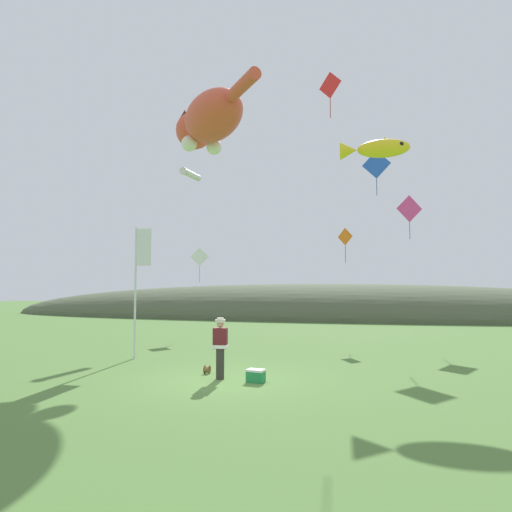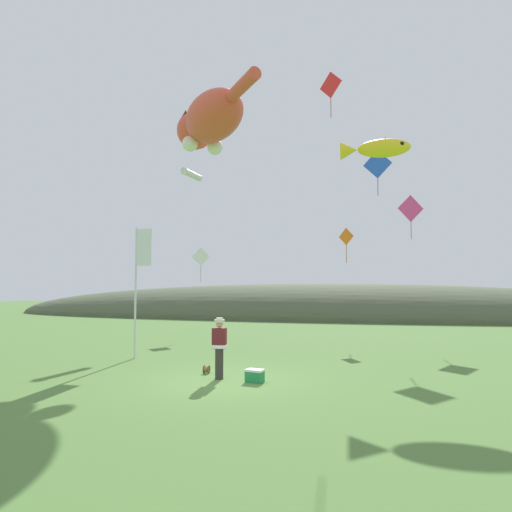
{
  "view_description": "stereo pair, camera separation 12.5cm",
  "coord_description": "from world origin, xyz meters",
  "px_view_note": "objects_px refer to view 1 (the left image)",
  "views": [
    {
      "loc": [
        4.1,
        -12.6,
        2.69
      ],
      "look_at": [
        0.0,
        4.0,
        3.83
      ],
      "focal_mm": 32.0,
      "sensor_mm": 36.0,
      "label": 1
    },
    {
      "loc": [
        4.22,
        -12.57,
        2.69
      ],
      "look_at": [
        0.0,
        4.0,
        3.83
      ],
      "focal_mm": 32.0,
      "sensor_mm": 36.0,
      "label": 2
    }
  ],
  "objects_px": {
    "kite_spool": "(207,369)",
    "kite_giant_cat": "(209,121)",
    "festival_banner_pole": "(139,272)",
    "kite_diamond_orange": "(345,237)",
    "kite_diamond_pink": "(409,209)",
    "kite_diamond_red": "(330,86)",
    "kite_fish_windsock": "(375,149)",
    "picnic_cooler": "(256,376)",
    "kite_diamond_blue": "(376,165)",
    "kite_tube_streamer": "(191,174)",
    "festival_attendant": "(220,346)",
    "kite_diamond_white": "(200,257)"
  },
  "relations": [
    {
      "from": "kite_fish_windsock",
      "to": "kite_diamond_orange",
      "type": "bearing_deg",
      "value": 106.79
    },
    {
      "from": "kite_spool",
      "to": "picnic_cooler",
      "type": "height_order",
      "value": "picnic_cooler"
    },
    {
      "from": "kite_diamond_pink",
      "to": "kite_diamond_orange",
      "type": "relative_size",
      "value": 1.29
    },
    {
      "from": "picnic_cooler",
      "to": "kite_diamond_orange",
      "type": "bearing_deg",
      "value": 80.13
    },
    {
      "from": "kite_diamond_blue",
      "to": "picnic_cooler",
      "type": "bearing_deg",
      "value": -107.49
    },
    {
      "from": "picnic_cooler",
      "to": "kite_diamond_pink",
      "type": "distance_m",
      "value": 15.05
    },
    {
      "from": "kite_diamond_pink",
      "to": "kite_diamond_white",
      "type": "distance_m",
      "value": 11.62
    },
    {
      "from": "kite_spool",
      "to": "kite_diamond_red",
      "type": "height_order",
      "value": "kite_diamond_red"
    },
    {
      "from": "kite_spool",
      "to": "festival_banner_pole",
      "type": "relative_size",
      "value": 0.05
    },
    {
      "from": "picnic_cooler",
      "to": "kite_diamond_pink",
      "type": "relative_size",
      "value": 0.23
    },
    {
      "from": "kite_spool",
      "to": "kite_fish_windsock",
      "type": "relative_size",
      "value": 0.09
    },
    {
      "from": "picnic_cooler",
      "to": "kite_diamond_orange",
      "type": "height_order",
      "value": "kite_diamond_orange"
    },
    {
      "from": "kite_diamond_pink",
      "to": "kite_diamond_red",
      "type": "height_order",
      "value": "kite_diamond_red"
    },
    {
      "from": "kite_diamond_orange",
      "to": "festival_banner_pole",
      "type": "bearing_deg",
      "value": -130.74
    },
    {
      "from": "festival_attendant",
      "to": "festival_banner_pole",
      "type": "distance_m",
      "value": 5.51
    },
    {
      "from": "kite_tube_streamer",
      "to": "kite_spool",
      "type": "bearing_deg",
      "value": -65.15
    },
    {
      "from": "kite_fish_windsock",
      "to": "kite_diamond_pink",
      "type": "relative_size",
      "value": 1.2
    },
    {
      "from": "festival_attendant",
      "to": "kite_fish_windsock",
      "type": "bearing_deg",
      "value": 53.56
    },
    {
      "from": "kite_diamond_orange",
      "to": "kite_diamond_pink",
      "type": "bearing_deg",
      "value": 17.71
    },
    {
      "from": "kite_diamond_pink",
      "to": "kite_diamond_red",
      "type": "xyz_separation_m",
      "value": [
        -3.7,
        -4.81,
        5.0
      ]
    },
    {
      "from": "picnic_cooler",
      "to": "kite_diamond_red",
      "type": "xyz_separation_m",
      "value": [
        1.58,
        7.64,
        11.59
      ]
    },
    {
      "from": "festival_attendant",
      "to": "kite_diamond_blue",
      "type": "distance_m",
      "value": 14.7
    },
    {
      "from": "kite_fish_windsock",
      "to": "kite_diamond_blue",
      "type": "height_order",
      "value": "kite_diamond_blue"
    },
    {
      "from": "festival_banner_pole",
      "to": "kite_diamond_pink",
      "type": "distance_m",
      "value": 14.63
    },
    {
      "from": "kite_tube_streamer",
      "to": "kite_diamond_red",
      "type": "height_order",
      "value": "kite_diamond_red"
    },
    {
      "from": "kite_spool",
      "to": "kite_fish_windsock",
      "type": "height_order",
      "value": "kite_fish_windsock"
    },
    {
      "from": "festival_banner_pole",
      "to": "kite_diamond_orange",
      "type": "distance_m",
      "value": 11.3
    },
    {
      "from": "kite_diamond_pink",
      "to": "kite_diamond_orange",
      "type": "xyz_separation_m",
      "value": [
        -3.3,
        -1.05,
        -1.52
      ]
    },
    {
      "from": "festival_attendant",
      "to": "kite_diamond_red",
      "type": "bearing_deg",
      "value": 70.22
    },
    {
      "from": "kite_spool",
      "to": "festival_banner_pole",
      "type": "distance_m",
      "value": 5.13
    },
    {
      "from": "festival_attendant",
      "to": "kite_diamond_pink",
      "type": "xyz_separation_m",
      "value": [
        6.39,
        12.3,
        5.83
      ]
    },
    {
      "from": "kite_fish_windsock",
      "to": "kite_diamond_pink",
      "type": "xyz_separation_m",
      "value": [
        1.79,
        6.06,
        -1.56
      ]
    },
    {
      "from": "kite_spool",
      "to": "kite_giant_cat",
      "type": "distance_m",
      "value": 12.77
    },
    {
      "from": "picnic_cooler",
      "to": "kite_giant_cat",
      "type": "xyz_separation_m",
      "value": [
        -4.24,
        7.67,
        10.47
      ]
    },
    {
      "from": "kite_diamond_white",
      "to": "kite_diamond_orange",
      "type": "xyz_separation_m",
      "value": [
        7.99,
        0.17,
        0.93
      ]
    },
    {
      "from": "festival_banner_pole",
      "to": "kite_diamond_blue",
      "type": "bearing_deg",
      "value": 43.79
    },
    {
      "from": "kite_spool",
      "to": "kite_fish_windsock",
      "type": "bearing_deg",
      "value": 46.4
    },
    {
      "from": "kite_diamond_blue",
      "to": "kite_diamond_red",
      "type": "height_order",
      "value": "kite_diamond_red"
    },
    {
      "from": "picnic_cooler",
      "to": "kite_diamond_orange",
      "type": "xyz_separation_m",
      "value": [
        1.98,
        11.4,
        5.08
      ]
    },
    {
      "from": "festival_attendant",
      "to": "kite_diamond_white",
      "type": "xyz_separation_m",
      "value": [
        -4.89,
        11.07,
        3.37
      ]
    },
    {
      "from": "festival_banner_pole",
      "to": "kite_diamond_red",
      "type": "distance_m",
      "value": 11.91
    },
    {
      "from": "kite_diamond_orange",
      "to": "kite_diamond_red",
      "type": "bearing_deg",
      "value": -96.12
    },
    {
      "from": "festival_banner_pole",
      "to": "kite_diamond_red",
      "type": "relative_size",
      "value": 2.29
    },
    {
      "from": "kite_diamond_pink",
      "to": "festival_banner_pole",
      "type": "bearing_deg",
      "value": -138.08
    },
    {
      "from": "kite_spool",
      "to": "kite_giant_cat",
      "type": "relative_size",
      "value": 0.04
    },
    {
      "from": "kite_tube_streamer",
      "to": "kite_diamond_orange",
      "type": "bearing_deg",
      "value": -2.77
    },
    {
      "from": "festival_banner_pole",
      "to": "kite_diamond_blue",
      "type": "height_order",
      "value": "kite_diamond_blue"
    },
    {
      "from": "kite_giant_cat",
      "to": "kite_diamond_blue",
      "type": "xyz_separation_m",
      "value": [
        7.87,
        3.83,
        -1.64
      ]
    },
    {
      "from": "festival_attendant",
      "to": "kite_giant_cat",
      "type": "height_order",
      "value": "kite_giant_cat"
    },
    {
      "from": "kite_fish_windsock",
      "to": "kite_giant_cat",
      "type": "bearing_deg",
      "value": 170.62
    }
  ]
}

